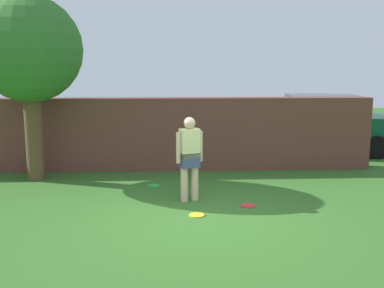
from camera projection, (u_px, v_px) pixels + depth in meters
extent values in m
plane|color=#336623|center=(201.00, 219.00, 7.66)|extent=(40.00, 40.00, 0.00)
cube|color=brown|center=(131.00, 134.00, 11.15)|extent=(11.92, 0.50, 1.79)
cylinder|color=brown|center=(34.00, 130.00, 10.15)|extent=(0.39, 0.39, 2.29)
sphere|color=#337028|center=(29.00, 49.00, 9.84)|extent=(2.33, 2.33, 2.33)
cylinder|color=beige|center=(195.00, 179.00, 8.68)|extent=(0.14, 0.14, 0.85)
cylinder|color=beige|center=(184.00, 180.00, 8.59)|extent=(0.14, 0.14, 0.85)
cube|color=#3F4C72|center=(190.00, 160.00, 8.57)|extent=(0.41, 0.33, 0.28)
cube|color=beige|center=(190.00, 143.00, 8.52)|extent=(0.41, 0.33, 0.55)
sphere|color=beige|center=(189.00, 123.00, 8.45)|extent=(0.22, 0.22, 0.22)
cylinder|color=beige|center=(200.00, 146.00, 8.62)|extent=(0.09, 0.09, 0.58)
cylinder|color=beige|center=(178.00, 148.00, 8.44)|extent=(0.09, 0.09, 0.58)
cube|color=#0C4C2D|center=(321.00, 129.00, 13.41)|extent=(4.34, 2.10, 0.80)
cube|color=#1E2328|center=(322.00, 105.00, 13.29)|extent=(2.14, 1.69, 0.60)
cylinder|color=black|center=(358.00, 138.00, 14.25)|extent=(0.66, 0.28, 0.64)
cylinder|color=black|center=(377.00, 147.00, 12.58)|extent=(0.66, 0.28, 0.64)
cylinder|color=black|center=(271.00, 137.00, 14.38)|extent=(0.66, 0.28, 0.64)
cylinder|color=black|center=(279.00, 147.00, 12.71)|extent=(0.66, 0.28, 0.64)
cylinder|color=yellow|center=(197.00, 215.00, 7.83)|extent=(0.27, 0.27, 0.02)
cylinder|color=green|center=(154.00, 186.00, 9.75)|extent=(0.27, 0.27, 0.02)
cylinder|color=red|center=(248.00, 206.00, 8.36)|extent=(0.27, 0.27, 0.02)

